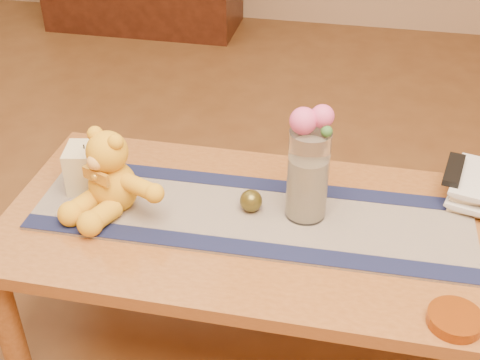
% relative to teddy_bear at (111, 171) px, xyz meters
% --- Properties ---
extents(floor, '(5.50, 5.50, 0.00)m').
position_rel_teddy_bear_xyz_m(floor, '(0.40, 0.01, -0.57)').
color(floor, brown).
rests_on(floor, ground).
extents(coffee_table_top, '(1.40, 0.70, 0.04)m').
position_rel_teddy_bear_xyz_m(coffee_table_top, '(0.40, 0.01, -0.14)').
color(coffee_table_top, brown).
rests_on(coffee_table_top, floor).
extents(table_leg_fl, '(0.07, 0.07, 0.41)m').
position_rel_teddy_bear_xyz_m(table_leg_fl, '(-0.24, -0.28, -0.36)').
color(table_leg_fl, brown).
rests_on(table_leg_fl, floor).
extents(table_leg_bl, '(0.07, 0.07, 0.41)m').
position_rel_teddy_bear_xyz_m(table_leg_bl, '(-0.24, 0.30, -0.36)').
color(table_leg_bl, brown).
rests_on(table_leg_bl, floor).
extents(table_leg_br, '(0.07, 0.07, 0.41)m').
position_rel_teddy_bear_xyz_m(table_leg_br, '(1.04, 0.30, -0.36)').
color(table_leg_br, brown).
rests_on(table_leg_br, floor).
extents(persian_runner, '(1.21, 0.37, 0.01)m').
position_rel_teddy_bear_xyz_m(persian_runner, '(0.38, 0.03, -0.12)').
color(persian_runner, '#211948').
rests_on(persian_runner, coffee_table_top).
extents(runner_border_near, '(1.20, 0.08, 0.00)m').
position_rel_teddy_bear_xyz_m(runner_border_near, '(0.39, -0.11, -0.11)').
color(runner_border_near, '#13183B').
rests_on(runner_border_near, persian_runner).
extents(runner_border_far, '(1.20, 0.08, 0.00)m').
position_rel_teddy_bear_xyz_m(runner_border_far, '(0.38, 0.18, -0.11)').
color(runner_border_far, '#13183B').
rests_on(runner_border_far, persian_runner).
extents(teddy_bear, '(0.41, 0.38, 0.22)m').
position_rel_teddy_bear_xyz_m(teddy_bear, '(0.00, 0.00, 0.00)').
color(teddy_bear, gold).
rests_on(teddy_bear, persian_runner).
extents(pillar_candle, '(0.13, 0.13, 0.13)m').
position_rel_teddy_bear_xyz_m(pillar_candle, '(-0.10, 0.06, -0.05)').
color(pillar_candle, beige).
rests_on(pillar_candle, persian_runner).
extents(candle_wick, '(0.00, 0.00, 0.01)m').
position_rel_teddy_bear_xyz_m(candle_wick, '(-0.10, 0.06, 0.03)').
color(candle_wick, black).
rests_on(candle_wick, pillar_candle).
extents(glass_vase, '(0.11, 0.11, 0.26)m').
position_rel_teddy_bear_xyz_m(glass_vase, '(0.53, 0.06, 0.02)').
color(glass_vase, silver).
rests_on(glass_vase, persian_runner).
extents(potpourri_fill, '(0.09, 0.09, 0.18)m').
position_rel_teddy_bear_xyz_m(potpourri_fill, '(0.53, 0.06, -0.02)').
color(potpourri_fill, beige).
rests_on(potpourri_fill, glass_vase).
extents(rose_left, '(0.07, 0.07, 0.07)m').
position_rel_teddy_bear_xyz_m(rose_left, '(0.51, 0.05, 0.18)').
color(rose_left, '#D64B87').
rests_on(rose_left, glass_vase).
extents(rose_right, '(0.06, 0.06, 0.06)m').
position_rel_teddy_bear_xyz_m(rose_right, '(0.55, 0.07, 0.19)').
color(rose_right, '#D64B87').
rests_on(rose_right, glass_vase).
extents(blue_flower_back, '(0.04, 0.04, 0.04)m').
position_rel_teddy_bear_xyz_m(blue_flower_back, '(0.54, 0.10, 0.18)').
color(blue_flower_back, '#4F62AC').
rests_on(blue_flower_back, glass_vase).
extents(blue_flower_side, '(0.04, 0.04, 0.04)m').
position_rel_teddy_bear_xyz_m(blue_flower_side, '(0.50, 0.08, 0.17)').
color(blue_flower_side, '#4F62AC').
rests_on(blue_flower_side, glass_vase).
extents(leaf_sprig, '(0.03, 0.03, 0.03)m').
position_rel_teddy_bear_xyz_m(leaf_sprig, '(0.57, 0.04, 0.17)').
color(leaf_sprig, '#33662D').
rests_on(leaf_sprig, glass_vase).
extents(bronze_ball, '(0.08, 0.08, 0.06)m').
position_rel_teddy_bear_xyz_m(bronze_ball, '(0.38, 0.05, -0.08)').
color(bronze_ball, '#50481A').
rests_on(bronze_ball, persian_runner).
extents(book_bottom, '(0.20, 0.24, 0.02)m').
position_rel_teddy_bear_xyz_m(book_bottom, '(0.92, 0.26, -0.11)').
color(book_bottom, '#F5E2BD').
rests_on(book_bottom, coffee_table_top).
extents(book_lower, '(0.22, 0.26, 0.02)m').
position_rel_teddy_bear_xyz_m(book_lower, '(0.93, 0.26, -0.09)').
color(book_lower, '#F5E2BD').
rests_on(book_lower, book_bottom).
extents(book_upper, '(0.19, 0.24, 0.02)m').
position_rel_teddy_bear_xyz_m(book_upper, '(0.92, 0.27, -0.07)').
color(book_upper, '#F5E2BD').
rests_on(book_upper, book_lower).
extents(book_top, '(0.21, 0.26, 0.02)m').
position_rel_teddy_bear_xyz_m(book_top, '(0.93, 0.26, -0.05)').
color(book_top, '#F5E2BD').
rests_on(book_top, book_upper).
extents(tv_remote, '(0.08, 0.17, 0.02)m').
position_rel_teddy_bear_xyz_m(tv_remote, '(0.92, 0.25, -0.03)').
color(tv_remote, black).
rests_on(tv_remote, book_top).
extents(amber_dish, '(0.15, 0.15, 0.03)m').
position_rel_teddy_bear_xyz_m(amber_dish, '(0.90, -0.26, -0.11)').
color(amber_dish, '#BF5914').
rests_on(amber_dish, coffee_table_top).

